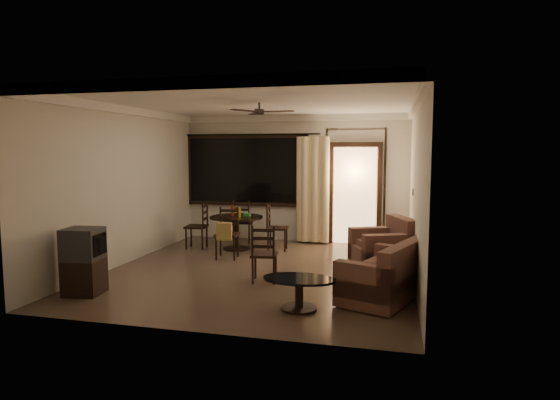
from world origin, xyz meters
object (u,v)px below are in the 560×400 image
(dining_chair_north, at_px, (243,230))
(armchair, at_px, (385,250))
(tv_cabinet, at_px, (84,261))
(dining_chair_east, at_px, (277,236))
(dining_table, at_px, (237,223))
(side_chair, at_px, (264,265))
(dining_chair_west, at_px, (197,235))
(sofa, at_px, (387,277))
(coffee_table, at_px, (299,288))
(dining_chair_south, at_px, (227,242))

(dining_chair_north, bearing_deg, armchair, 141.80)
(tv_cabinet, bearing_deg, dining_chair_east, 54.36)
(dining_chair_east, distance_m, tv_cabinet, 4.01)
(dining_table, relative_size, side_chair, 1.20)
(dining_table, relative_size, dining_chair_west, 1.14)
(tv_cabinet, xyz_separation_m, armchair, (4.09, 2.22, -0.10))
(dining_table, relative_size, armchair, 0.93)
(dining_table, xyz_separation_m, tv_cabinet, (-1.09, -3.41, -0.06))
(dining_chair_east, relative_size, tv_cabinet, 1.01)
(tv_cabinet, distance_m, armchair, 4.66)
(sofa, height_order, coffee_table, sofa)
(coffee_table, bearing_deg, dining_chair_south, 127.15)
(dining_chair_north, height_order, side_chair, dining_chair_north)
(dining_table, bearing_deg, dining_chair_east, 6.86)
(dining_chair_west, bearing_deg, dining_chair_north, 130.36)
(armchair, bearing_deg, tv_cabinet, -174.57)
(dining_table, distance_m, tv_cabinet, 3.58)
(dining_chair_north, bearing_deg, side_chair, 107.22)
(dining_chair_west, distance_m, dining_chair_east, 1.67)
(dining_chair_east, xyz_separation_m, side_chair, (0.38, -2.32, -0.01))
(dining_chair_west, bearing_deg, coffee_table, 34.10)
(coffee_table, relative_size, side_chair, 1.04)
(dining_chair_south, relative_size, dining_chair_north, 1.00)
(dining_chair_south, distance_m, armchair, 2.92)
(dining_chair_east, xyz_separation_m, dining_chair_south, (-0.73, -0.95, 0.02))
(sofa, xyz_separation_m, coffee_table, (-1.08, -0.70, -0.04))
(dining_chair_east, bearing_deg, side_chair, -177.62)
(dining_chair_south, bearing_deg, coffee_table, -59.81)
(armchair, bearing_deg, dining_table, 135.36)
(dining_chair_east, height_order, coffee_table, dining_chair_east)
(side_chair, bearing_deg, dining_table, -70.64)
(sofa, relative_size, armchair, 1.40)
(dining_chair_west, relative_size, coffee_table, 1.01)
(dining_chair_north, xyz_separation_m, side_chair, (1.31, -2.91, -0.01))
(dining_chair_west, xyz_separation_m, dining_chair_north, (0.74, 0.80, 0.00))
(dining_chair_north, bearing_deg, coffee_table, 110.33)
(side_chair, bearing_deg, coffee_table, 115.38)
(dining_table, relative_size, dining_chair_north, 1.14)
(dining_chair_west, distance_m, coffee_table, 4.28)
(dining_chair_west, relative_size, armchair, 0.81)
(dining_chair_east, height_order, armchair, dining_chair_east)
(coffee_table, bearing_deg, dining_chair_east, 108.55)
(dining_table, distance_m, dining_chair_west, 0.88)
(armchair, height_order, coffee_table, armchair)
(dining_chair_west, xyz_separation_m, dining_chair_south, (0.93, -0.75, 0.02))
(dining_chair_east, bearing_deg, armchair, -127.56)
(sofa, xyz_separation_m, side_chair, (-1.85, 0.42, -0.04))
(tv_cabinet, bearing_deg, armchair, 21.54)
(dining_table, distance_m, dining_chair_east, 0.87)
(dining_table, height_order, dining_chair_north, dining_chair_north)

